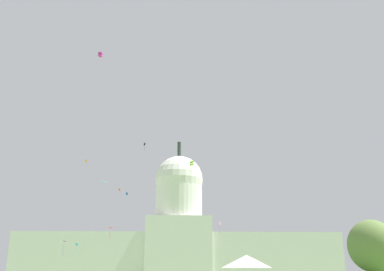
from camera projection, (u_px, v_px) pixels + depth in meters
capitol_building at (178, 239)px, 204.39m from camera, size 147.48×26.56×63.62m
tree_east_near at (372, 246)px, 81.64m from camera, size 10.96×11.58×12.00m
kite_orange_mid at (119, 190)px, 183.33m from camera, size 1.07×0.71×1.23m
kite_cyan_low at (77, 246)px, 166.21m from camera, size 1.04×0.26×3.91m
kite_white_low at (101, 246)px, 174.84m from camera, size 1.68×1.10×4.06m
kite_pink_low at (220, 225)px, 145.22m from camera, size 0.66×0.97×4.16m
kite_violet_low at (63, 243)px, 133.55m from camera, size 1.47×1.37×4.43m
kite_gold_mid at (173, 207)px, 184.13m from camera, size 1.29×0.95×2.85m
kite_turquoise_mid at (235, 187)px, 160.24m from camera, size 0.32×0.65×1.50m
kite_red_low at (110, 230)px, 121.37m from camera, size 1.43×1.58×2.82m
kite_lime_mid at (192, 163)px, 98.05m from camera, size 0.94×0.90×2.95m
kite_black_high at (145, 145)px, 186.25m from camera, size 0.88×0.74×3.56m
kite_magenta_high at (100, 55)px, 117.86m from camera, size 1.20×1.20×1.13m
kite_green_mid at (105, 183)px, 113.26m from camera, size 1.95×1.64×0.32m
kite_orange_high at (86, 161)px, 180.46m from camera, size 0.93×0.88×2.19m
kite_blue_mid at (127, 194)px, 180.29m from camera, size 0.95×1.11×1.25m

